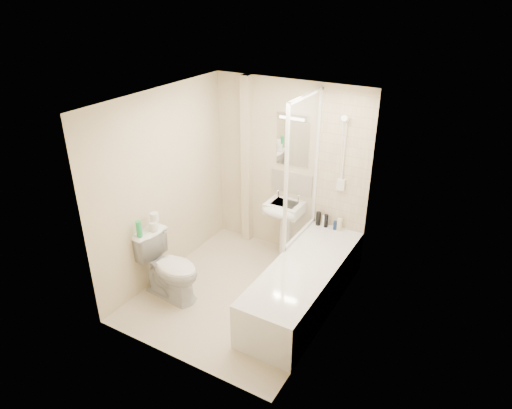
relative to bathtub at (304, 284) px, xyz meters
The scene contains 24 objects.
floor 0.83m from the bathtub, 165.07° to the right, with size 2.50×2.50×0.00m, color beige.
wall_back 1.58m from the bathtub, 125.54° to the left, with size 2.20×0.02×2.40m, color beige.
wall_left 2.07m from the bathtub, behind, with size 0.02×2.50×2.40m, color beige.
wall_right 1.00m from the bathtub, 29.74° to the right, with size 0.02×2.50×2.40m, color beige.
ceiling 2.25m from the bathtub, 165.07° to the right, with size 2.20×2.50×0.02m, color white.
tile_back 1.54m from the bathtub, 90.00° to the left, with size 0.70×0.01×1.75m, color beige.
tile_right 1.19m from the bathtub, ahead, with size 0.01×2.10×1.75m, color beige.
pipe_boxing 1.92m from the bathtub, 144.15° to the left, with size 0.12×0.12×2.40m, color beige.
splashback 1.46m from the bathtub, 123.94° to the left, with size 0.60×0.01×0.30m, color beige.
mirror 1.80m from the bathtub, 123.99° to the left, with size 0.46×0.01×0.60m, color white.
strip_light 2.07m from the bathtub, 124.59° to the left, with size 0.42×0.07×0.07m, color silver.
bathtub is the anchor object (origin of this frame).
shower_screen 1.35m from the bathtub, 120.33° to the left, with size 0.04×0.92×1.80m.
shower_fixture 1.60m from the bathtub, 90.10° to the left, with size 0.10×0.16×0.99m.
pedestal_sink 1.13m from the bathtub, 130.71° to the left, with size 0.48×0.46×0.92m.
bottle_black_a 1.05m from the bathtub, 104.62° to the left, with size 0.07×0.07×0.18m, color black.
bottle_white_a 1.03m from the bathtub, 99.98° to the left, with size 0.05×0.05×0.16m, color white.
bottle_black_b 1.03m from the bathtub, 98.43° to the left, with size 0.06×0.06×0.18m, color black.
bottle_blue 1.01m from the bathtub, 90.59° to the left, with size 0.06×0.06×0.11m, color navy.
bottle_cream 1.02m from the bathtub, 87.38° to the left, with size 0.07×0.07×0.17m, color beige.
toilet 1.61m from the bathtub, 156.29° to the right, with size 0.84×0.53×0.81m, color white.
toilet_roll_lower 1.90m from the bathtub, 161.01° to the right, with size 0.10×0.10×0.11m, color white.
toilet_roll_upper 1.93m from the bathtub, 162.43° to the right, with size 0.10×0.10×0.10m, color white.
green_bottle 2.02m from the bathtub, 156.02° to the right, with size 0.07×0.07×0.19m, color green.
Camera 1 is at (2.45, -3.87, 3.49)m, focal length 32.00 mm.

